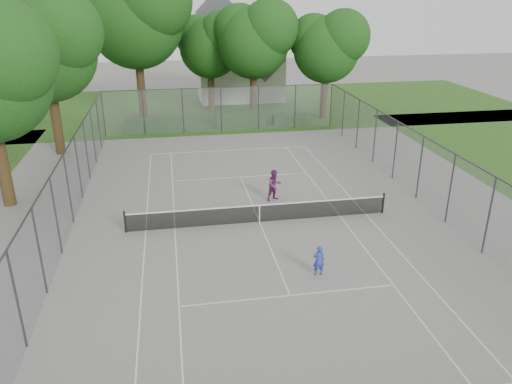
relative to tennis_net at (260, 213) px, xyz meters
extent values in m
plane|color=slate|center=(0.00, 0.00, -0.51)|extent=(120.00, 120.00, 0.00)
cube|color=#244B15|center=(0.00, 26.00, -0.51)|extent=(60.00, 20.00, 0.00)
cube|color=silver|center=(0.00, 11.88, -0.50)|extent=(10.97, 0.06, 0.01)
cube|color=silver|center=(-5.49, 0.00, -0.50)|extent=(0.06, 23.77, 0.01)
cube|color=silver|center=(5.49, 0.00, -0.50)|extent=(0.06, 23.77, 0.01)
cube|color=silver|center=(-4.12, 0.00, -0.50)|extent=(0.06, 23.77, 0.01)
cube|color=silver|center=(4.12, 0.00, -0.50)|extent=(0.06, 23.77, 0.01)
cube|color=silver|center=(0.00, -6.40, -0.50)|extent=(8.23, 0.06, 0.01)
cube|color=silver|center=(0.00, 6.40, -0.50)|extent=(8.23, 0.06, 0.01)
cube|color=silver|center=(0.00, 0.00, -0.50)|extent=(0.06, 12.80, 0.01)
cube|color=silver|center=(0.00, 11.73, -0.50)|extent=(0.06, 0.30, 0.01)
cylinder|color=black|center=(-6.39, 0.00, 0.04)|extent=(0.10, 0.10, 1.10)
cylinder|color=black|center=(6.39, 0.00, 0.04)|extent=(0.10, 0.10, 1.10)
cube|color=black|center=(0.00, 0.00, -0.06)|extent=(12.67, 0.01, 0.86)
cube|color=silver|center=(0.00, 0.00, 0.40)|extent=(12.77, 0.03, 0.06)
cube|color=silver|center=(0.00, 0.00, -0.07)|extent=(0.05, 0.02, 0.88)
cylinder|color=#38383D|center=(-9.00, 17.00, 1.24)|extent=(0.08, 0.08, 3.50)
cylinder|color=#38383D|center=(9.00, 17.00, 1.24)|extent=(0.08, 0.08, 3.50)
cube|color=slate|center=(0.00, 17.00, 1.24)|extent=(18.00, 0.02, 3.50)
cube|color=slate|center=(-9.00, 0.00, 1.24)|extent=(0.02, 34.00, 3.50)
cube|color=slate|center=(9.00, 0.00, 1.24)|extent=(0.02, 34.00, 3.50)
cube|color=#38383D|center=(0.00, 17.00, 2.99)|extent=(18.00, 0.05, 0.05)
cube|color=#38383D|center=(-9.00, 0.00, 2.99)|extent=(0.05, 34.00, 0.05)
cube|color=#38383D|center=(9.00, 0.00, 2.99)|extent=(0.05, 34.00, 0.05)
cylinder|color=#342413|center=(-6.29, 22.12, 2.22)|extent=(0.68, 0.68, 5.45)
sphere|color=#133B10|center=(-6.29, 22.12, 7.66)|extent=(7.76, 7.76, 7.76)
sphere|color=#133B10|center=(-4.74, 20.95, 9.21)|extent=(6.20, 6.20, 6.20)
sphere|color=#133B10|center=(-7.65, 23.08, 8.82)|extent=(5.82, 5.82, 5.82)
cylinder|color=#342413|center=(-0.12, 24.45, 1.39)|extent=(0.61, 0.61, 3.80)
sphere|color=#133B10|center=(-0.12, 24.45, 5.18)|extent=(5.40, 5.40, 5.40)
sphere|color=#133B10|center=(0.96, 23.64, 6.26)|extent=(4.32, 4.32, 4.32)
sphere|color=#133B10|center=(-1.06, 25.13, 5.99)|extent=(4.05, 4.05, 4.05)
cylinder|color=#342413|center=(3.33, 21.41, 1.61)|extent=(0.63, 0.63, 4.25)
sphere|color=#133B10|center=(3.33, 21.41, 5.85)|extent=(6.04, 6.04, 6.04)
sphere|color=#133B10|center=(4.54, 20.51, 7.06)|extent=(4.83, 4.83, 4.83)
sphere|color=#133B10|center=(2.27, 22.17, 6.75)|extent=(4.53, 4.53, 4.53)
cylinder|color=#342413|center=(9.29, 19.86, 1.44)|extent=(0.61, 0.61, 3.90)
sphere|color=#133B10|center=(9.29, 19.86, 5.33)|extent=(5.55, 5.55, 5.55)
sphere|color=#133B10|center=(10.40, 19.03, 6.44)|extent=(4.44, 4.44, 4.44)
sphere|color=#133B10|center=(8.32, 20.56, 6.17)|extent=(4.16, 4.16, 4.16)
cylinder|color=#342413|center=(-11.64, 13.23, 1.78)|extent=(0.64, 0.64, 4.58)
sphere|color=#133B10|center=(-11.64, 13.23, 6.35)|extent=(6.51, 6.51, 6.51)
sphere|color=#133B10|center=(-10.34, 12.25, 7.65)|extent=(5.21, 5.21, 5.21)
sphere|color=#133B10|center=(-12.78, 14.05, 7.33)|extent=(4.89, 4.89, 4.89)
cylinder|color=#342413|center=(-12.66, 4.41, 1.70)|extent=(0.64, 0.64, 4.42)
sphere|color=#133B10|center=(-11.40, 3.46, 7.36)|extent=(5.03, 5.03, 5.03)
cube|color=#1A4115|center=(-5.35, 17.77, 0.05)|extent=(4.46, 1.34, 1.11)
cube|color=#1A4115|center=(1.71, 18.44, 0.12)|extent=(4.00, 1.14, 1.26)
cube|color=#1A4115|center=(5.83, 18.41, -0.10)|extent=(2.71, 0.99, 0.81)
cube|color=beige|center=(3.27, 29.65, 2.61)|extent=(8.34, 6.25, 6.25)
cube|color=#4A4A4E|center=(3.27, 29.65, 5.74)|extent=(8.25, 6.46, 8.25)
imported|color=#2B38A3|center=(1.46, -5.15, 0.14)|extent=(0.48, 0.32, 1.29)
imported|color=#69235B|center=(1.29, 2.62, 0.34)|extent=(1.01, 0.91, 1.71)
camera|label=1|loc=(-3.96, -21.73, 10.17)|focal=35.00mm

